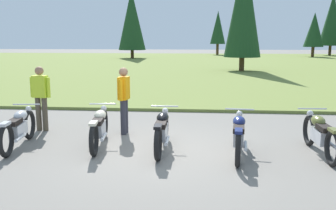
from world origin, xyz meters
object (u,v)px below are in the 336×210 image
motorcycle_silver (19,128)px  motorcycle_black (162,130)px  motorcycle_olive (320,134)px  rider_in_hivis_vest (124,97)px  motorcycle_cream (99,127)px  rider_checking_bike (41,95)px  motorcycle_navy (239,135)px

motorcycle_silver → motorcycle_black: bearing=0.9°
motorcycle_olive → rider_in_hivis_vest: 4.60m
motorcycle_cream → rider_checking_bike: rider_checking_bike is taller
motorcycle_silver → rider_checking_bike: size_ratio=1.26×
motorcycle_black → motorcycle_navy: same height
rider_in_hivis_vest → motorcycle_cream: bearing=-105.3°
motorcycle_olive → rider_checking_bike: size_ratio=1.26×
motorcycle_silver → rider_in_hivis_vest: bearing=33.9°
motorcycle_black → rider_in_hivis_vest: bearing=129.2°
motorcycle_navy → rider_checking_bike: size_ratio=1.26×
motorcycle_silver → motorcycle_navy: size_ratio=1.00×
motorcycle_silver → motorcycle_olive: size_ratio=1.00×
motorcycle_cream → motorcycle_olive: bearing=-2.4°
motorcycle_silver → motorcycle_olive: 6.44m
motorcycle_olive → motorcycle_black: bearing=179.7°
motorcycle_black → motorcycle_navy: bearing=-7.8°
motorcycle_olive → rider_in_hivis_vest: bearing=162.7°
rider_in_hivis_vest → motorcycle_silver: bearing=-146.1°
motorcycle_silver → rider_in_hivis_vest: size_ratio=1.26×
motorcycle_navy → motorcycle_olive: bearing=6.9°
motorcycle_cream → rider_in_hivis_vest: 1.31m
motorcycle_black → motorcycle_navy: 1.61m
motorcycle_silver → rider_in_hivis_vest: rider_in_hivis_vest is taller
motorcycle_black → rider_in_hivis_vest: (-1.09, 1.34, 0.51)m
motorcycle_black → rider_in_hivis_vest: rider_in_hivis_vest is taller
motorcycle_black → rider_in_hivis_vest: 1.81m
motorcycle_cream → motorcycle_navy: bearing=-7.4°
motorcycle_navy → rider_checking_bike: 5.20m
motorcycle_cream → rider_checking_bike: size_ratio=1.26×
motorcycle_black → motorcycle_navy: (1.60, -0.22, 0.00)m
rider_in_hivis_vest → rider_checking_bike: bearing=176.6°
motorcycle_cream → motorcycle_navy: same height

